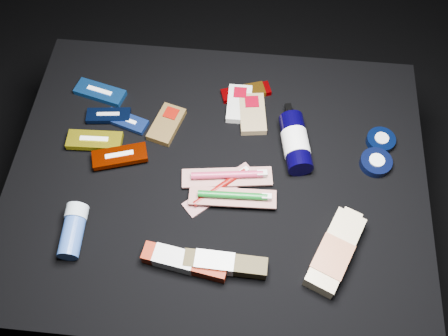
# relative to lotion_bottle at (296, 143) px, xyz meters

# --- Properties ---
(ground) EXTENTS (3.00, 3.00, 0.00)m
(ground) POSITION_rel_lotion_bottle_xyz_m (-0.18, -0.09, -0.43)
(ground) COLOR black
(ground) RESTS_ON ground
(cloth_table) EXTENTS (0.98, 0.78, 0.40)m
(cloth_table) POSITION_rel_lotion_bottle_xyz_m (-0.18, -0.09, -0.23)
(cloth_table) COLOR black
(cloth_table) RESTS_ON ground
(luna_bar_0) EXTENTS (0.14, 0.08, 0.02)m
(luna_bar_0) POSITION_rel_lotion_bottle_xyz_m (-0.50, 0.12, -0.02)
(luna_bar_0) COLOR #144792
(luna_bar_0) RESTS_ON cloth_table
(luna_bar_1) EXTENTS (0.11, 0.07, 0.01)m
(luna_bar_1) POSITION_rel_lotion_bottle_xyz_m (-0.42, 0.04, -0.02)
(luna_bar_1) COLOR navy
(luna_bar_1) RESTS_ON cloth_table
(luna_bar_2) EXTENTS (0.11, 0.05, 0.01)m
(luna_bar_2) POSITION_rel_lotion_bottle_xyz_m (-0.46, 0.05, -0.02)
(luna_bar_2) COLOR black
(luna_bar_2) RESTS_ON cloth_table
(luna_bar_3) EXTENTS (0.13, 0.05, 0.02)m
(luna_bar_3) POSITION_rel_lotion_bottle_xyz_m (-0.48, -0.03, -0.01)
(luna_bar_3) COLOR gold
(luna_bar_3) RESTS_ON cloth_table
(luna_bar_4) EXTENTS (0.14, 0.08, 0.02)m
(luna_bar_4) POSITION_rel_lotion_bottle_xyz_m (-0.41, -0.07, -0.01)
(luna_bar_4) COLOR #6D1300
(luna_bar_4) RESTS_ON cloth_table
(clif_bar_0) EXTENTS (0.09, 0.12, 0.02)m
(clif_bar_0) POSITION_rel_lotion_bottle_xyz_m (-0.32, 0.04, -0.02)
(clif_bar_0) COLOR #503A1A
(clif_bar_0) RESTS_ON cloth_table
(clif_bar_1) EXTENTS (0.06, 0.11, 0.02)m
(clif_bar_1) POSITION_rel_lotion_bottle_xyz_m (-0.14, 0.12, -0.02)
(clif_bar_1) COLOR beige
(clif_bar_1) RESTS_ON cloth_table
(clif_bar_2) EXTENTS (0.08, 0.12, 0.02)m
(clif_bar_2) POSITION_rel_lotion_bottle_xyz_m (-0.11, 0.09, -0.02)
(clif_bar_2) COLOR olive
(clif_bar_2) RESTS_ON cloth_table
(power_bar) EXTENTS (0.13, 0.08, 0.02)m
(power_bar) POSITION_rel_lotion_bottle_xyz_m (-0.12, 0.16, -0.02)
(power_bar) COLOR #7E0104
(power_bar) RESTS_ON cloth_table
(lotion_bottle) EXTENTS (0.09, 0.20, 0.06)m
(lotion_bottle) POSITION_rel_lotion_bottle_xyz_m (0.00, 0.00, 0.00)
(lotion_bottle) COLOR black
(lotion_bottle) RESTS_ON cloth_table
(cream_tin_upper) EXTENTS (0.07, 0.07, 0.02)m
(cream_tin_upper) POSITION_rel_lotion_bottle_xyz_m (0.21, 0.04, -0.02)
(cream_tin_upper) COLOR black
(cream_tin_upper) RESTS_ON cloth_table
(cream_tin_lower) EXTENTS (0.07, 0.07, 0.02)m
(cream_tin_lower) POSITION_rel_lotion_bottle_xyz_m (0.19, -0.02, -0.02)
(cream_tin_lower) COLOR black
(cream_tin_lower) RESTS_ON cloth_table
(bodywash_bottle) EXTENTS (0.13, 0.20, 0.04)m
(bodywash_bottle) POSITION_rel_lotion_bottle_xyz_m (0.09, -0.26, -0.01)
(bodywash_bottle) COLOR beige
(bodywash_bottle) RESTS_ON cloth_table
(deodorant_stick) EXTENTS (0.05, 0.12, 0.05)m
(deodorant_stick) POSITION_rel_lotion_bottle_xyz_m (-0.47, -0.27, -0.01)
(deodorant_stick) COLOR #2B4D99
(deodorant_stick) RESTS_ON cloth_table
(toothbrush_pack_0) EXTENTS (0.16, 0.16, 0.02)m
(toothbrush_pack_0) POSITION_rel_lotion_bottle_xyz_m (-0.17, -0.13, -0.02)
(toothbrush_pack_0) COLOR #B3ACA7
(toothbrush_pack_0) RESTS_ON cloth_table
(toothbrush_pack_1) EXTENTS (0.21, 0.08, 0.02)m
(toothbrush_pack_1) POSITION_rel_lotion_bottle_xyz_m (-0.15, -0.10, -0.01)
(toothbrush_pack_1) COLOR #B8B1AC
(toothbrush_pack_1) RESTS_ON cloth_table
(toothbrush_pack_2) EXTENTS (0.20, 0.05, 0.02)m
(toothbrush_pack_2) POSITION_rel_lotion_bottle_xyz_m (-0.13, -0.15, -0.01)
(toothbrush_pack_2) COLOR #A29B98
(toothbrush_pack_2) RESTS_ON cloth_table
(toothpaste_carton_red) EXTENTS (0.19, 0.07, 0.04)m
(toothpaste_carton_red) POSITION_rel_lotion_bottle_xyz_m (-0.23, -0.31, -0.01)
(toothpaste_carton_red) COLOR maroon
(toothpaste_carton_red) RESTS_ON cloth_table
(toothpaste_carton_green) EXTENTS (0.17, 0.04, 0.03)m
(toothpaste_carton_green) POSITION_rel_lotion_bottle_xyz_m (-0.14, -0.31, -0.01)
(toothpaste_carton_green) COLOR #332A11
(toothpaste_carton_green) RESTS_ON cloth_table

